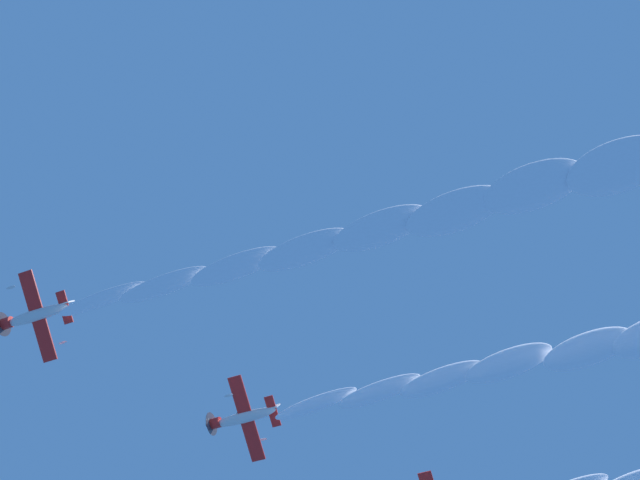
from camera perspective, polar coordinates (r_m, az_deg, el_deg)
airplane_lead at (r=68.25m, az=-20.45°, el=-5.29°), size 6.46×6.28×3.46m
airplane_left_wingman at (r=70.13m, az=-5.78°, el=-12.97°), size 6.48×6.25×3.57m
smoke_trail_lead at (r=55.84m, az=17.32°, el=3.94°), size 44.77×42.79×11.12m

